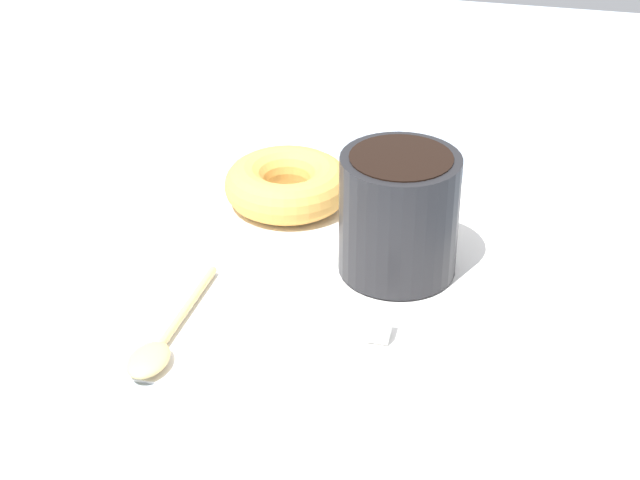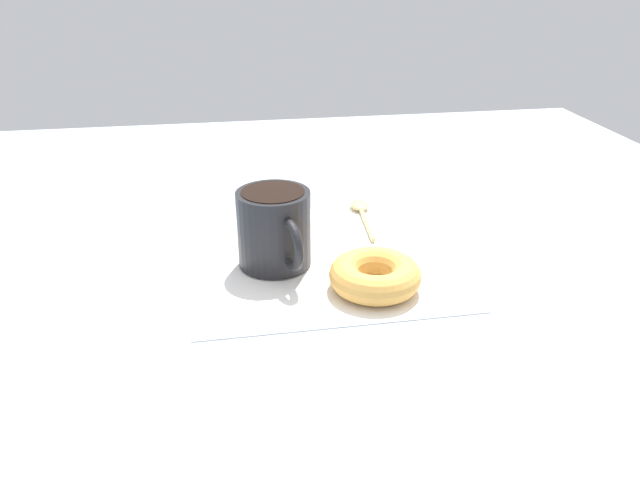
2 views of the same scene
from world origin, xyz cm
name	(u,v)px [view 1 (image 1 of 2)]	position (x,y,z in cm)	size (l,w,h in cm)	color
ground_plane	(273,287)	(0.00, 0.00, -1.00)	(120.00, 120.00, 2.00)	#99A8B7
napkin	(320,267)	(1.45, -2.96, 0.15)	(28.37, 28.37, 0.30)	white
coffee_cup	(399,211)	(2.44, -8.04, 4.65)	(11.00, 7.92, 8.42)	black
donut	(287,184)	(9.51, 1.36, 1.82)	(9.37, 9.37, 3.04)	gold
spoon	(159,345)	(-10.02, 4.38, 0.70)	(12.40, 2.62, 0.90)	#D8B772
sugar_cube	(378,327)	(-5.77, -8.24, 1.02)	(1.45, 1.45, 1.45)	white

